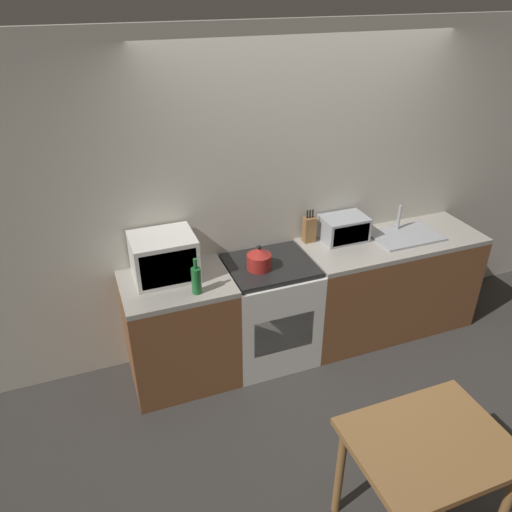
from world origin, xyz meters
The scene contains 12 objects.
ground_plane centered at (0.00, 0.00, 0.00)m, with size 16.00×16.00×0.00m, color #33302D.
wall_back centered at (0.00, 1.08, 1.30)m, with size 10.00×0.06×2.60m.
counter_left_run centered at (-1.13, 0.74, 0.45)m, with size 0.80×0.62×0.90m.
counter_right_run centered at (0.75, 0.74, 0.45)m, with size 1.58×0.62×0.90m.
stove_range centered at (-0.39, 0.74, 0.45)m, with size 0.69×0.62×0.90m.
kettle centered at (-0.49, 0.70, 0.99)m, with size 0.19×0.19×0.20m.
microwave centered at (-1.18, 0.84, 1.07)m, with size 0.46×0.38×0.33m.
bottle centered at (-1.02, 0.55, 1.01)m, with size 0.07×0.07×0.27m.
knife_block centered at (0.06, 0.97, 1.01)m, with size 0.10×0.07×0.29m.
toaster_oven centered at (0.34, 0.89, 1.00)m, with size 0.38×0.26×0.21m.
sink_basin centered at (0.87, 0.75, 0.91)m, with size 0.58×0.37×0.24m.
dining_table centered at (-0.20, -1.01, 0.64)m, with size 0.83×0.65×0.75m.
Camera 1 is at (-1.68, -2.34, 2.86)m, focal length 35.00 mm.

